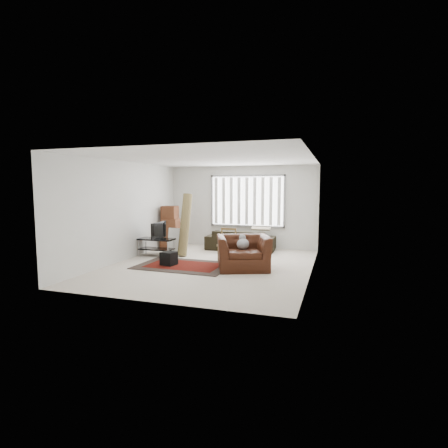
{
  "coord_description": "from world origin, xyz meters",
  "views": [
    {
      "loc": [
        3.03,
        -8.24,
        2.0
      ],
      "look_at": [
        0.25,
        0.34,
        1.05
      ],
      "focal_mm": 28.0,
      "sensor_mm": 36.0,
      "label": 1
    }
  ],
  "objects_px": {
    "side_chair": "(227,243)",
    "sofa": "(241,237)",
    "armchair": "(243,250)",
    "moving_boxes": "(170,229)",
    "tv_stand": "(156,243)"
  },
  "relations": [
    {
      "from": "moving_boxes",
      "to": "armchair",
      "type": "height_order",
      "value": "moving_boxes"
    },
    {
      "from": "sofa",
      "to": "armchair",
      "type": "relative_size",
      "value": 1.39
    },
    {
      "from": "moving_boxes",
      "to": "sofa",
      "type": "distance_m",
      "value": 2.32
    },
    {
      "from": "sofa",
      "to": "side_chair",
      "type": "xyz_separation_m",
      "value": [
        0.07,
        -1.65,
        0.06
      ]
    },
    {
      "from": "side_chair",
      "to": "sofa",
      "type": "bearing_deg",
      "value": 88.21
    },
    {
      "from": "moving_boxes",
      "to": "tv_stand",
      "type": "bearing_deg",
      "value": -81.35
    },
    {
      "from": "armchair",
      "to": "moving_boxes",
      "type": "bearing_deg",
      "value": 124.07
    },
    {
      "from": "side_chair",
      "to": "armchair",
      "type": "height_order",
      "value": "armchair"
    },
    {
      "from": "tv_stand",
      "to": "sofa",
      "type": "bearing_deg",
      "value": 39.82
    },
    {
      "from": "tv_stand",
      "to": "side_chair",
      "type": "xyz_separation_m",
      "value": [
        2.14,
        0.08,
        0.11
      ]
    },
    {
      "from": "side_chair",
      "to": "armchair",
      "type": "relative_size",
      "value": 0.56
    },
    {
      "from": "moving_boxes",
      "to": "sofa",
      "type": "bearing_deg",
      "value": 10.51
    },
    {
      "from": "tv_stand",
      "to": "sofa",
      "type": "xyz_separation_m",
      "value": [
        2.07,
        1.73,
        0.05
      ]
    },
    {
      "from": "moving_boxes",
      "to": "side_chair",
      "type": "bearing_deg",
      "value": -27.67
    },
    {
      "from": "tv_stand",
      "to": "side_chair",
      "type": "distance_m",
      "value": 2.15
    }
  ]
}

